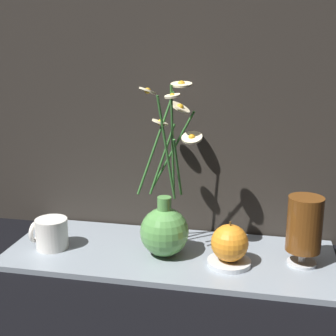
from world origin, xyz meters
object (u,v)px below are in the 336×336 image
Objects in this scene: tea_glass at (304,225)px; yellow_mug at (51,233)px; orange_fruit at (230,243)px; vase_with_flowers at (165,224)px.

yellow_mug is at bearing -176.36° from tea_glass.
orange_fruit is at bearing -0.46° from yellow_mug.
tea_glass is at bearing 3.17° from vase_with_flowers.
yellow_mug is 0.39m from orange_fruit.
yellow_mug is 0.56× the size of tea_glass.
yellow_mug is 0.96× the size of orange_fruit.
tea_glass is at bearing 3.64° from yellow_mug.
vase_with_flowers reaches higher than tea_glass.
vase_with_flowers is at bearing 4.16° from yellow_mug.
vase_with_flowers reaches higher than yellow_mug.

